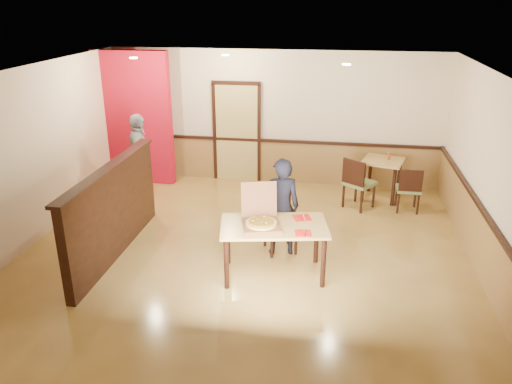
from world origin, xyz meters
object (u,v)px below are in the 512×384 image
side_chair_right (409,188)px  passerby (140,157)px  main_table (274,232)px  side_table (382,169)px  pizza_box (261,220)px  condiment (389,156)px  side_chair_left (357,181)px  diner (281,207)px  diner_chair (279,219)px

side_chair_right → passerby: size_ratio=0.51×
main_table → side_table: (1.73, 3.29, -0.07)m
pizza_box → condiment: 3.92m
side_chair_left → condiment: side_chair_left is taller
main_table → pizza_box: bearing=178.3°
passerby → main_table: bearing=-152.6°
diner → pizza_box: size_ratio=2.19×
side_chair_right → condiment: bearing=-62.5°
diner_chair → side_table: size_ratio=1.04×
diner → pizza_box: diner is taller
side_chair_left → pizza_box: 3.08m
diner_chair → condiment: diner_chair is taller
side_chair_left → passerby: 4.23m
side_chair_right → condiment: (-0.35, 0.66, 0.40)m
side_chair_right → diner: diner is taller
side_table → diner: diner is taller
side_chair_right → pizza_box: (-2.37, -2.70, 0.39)m
side_chair_right → side_table: (-0.45, 0.61, 0.14)m
side_chair_left → side_chair_right: size_ratio=1.15×
main_table → diner_chair: (-0.02, 0.82, -0.16)m
passerby → pizza_box: (2.79, -2.54, 0.01)m
side_chair_right → diner: 2.96m
side_chair_left → side_table: size_ratio=1.09×
diner_chair → pizza_box: bearing=-124.9°
diner_chair → side_table: (1.75, 2.47, 0.10)m
main_table → pizza_box: (-0.18, -0.03, 0.18)m
pizza_box → condiment: pizza_box is taller
main_table → side_table: bearing=51.5°
main_table → passerby: size_ratio=0.95×
main_table → side_chair_right: 3.46m
passerby → pizza_box: 3.77m
pizza_box → condiment: bearing=43.8°
pizza_box → side_chair_left: bearing=47.0°
pizza_box → side_table: bearing=44.7°
diner_chair → diner: diner is taller
main_table → side_chair_right: size_ratio=1.86×
pizza_box → passerby: bearing=122.5°
diner_chair → passerby: 3.42m
side_table → passerby: passerby is taller
diner → diner_chair: bearing=-86.4°
side_table → side_chair_right: bearing=-53.8°
condiment → side_chair_left: bearing=-132.4°
diner → pizza_box: (-0.21, -0.71, 0.08)m
diner_chair → pizza_box: (-0.16, -0.85, 0.34)m
passerby → side_table: bearing=-103.1°
side_chair_left → pizza_box: size_ratio=1.40×
side_table → pizza_box: (-1.92, -3.32, 0.25)m
side_table → diner: bearing=-123.2°
diner_chair → diner: (0.04, -0.14, 0.26)m
pizza_box → diner: bearing=58.4°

